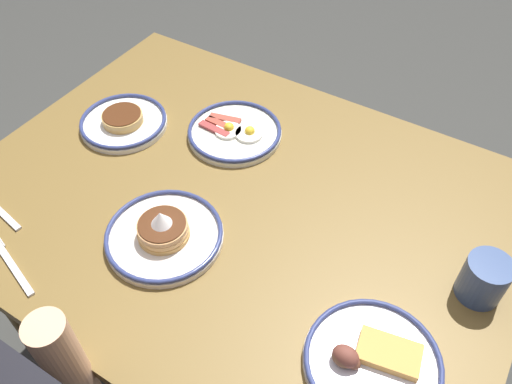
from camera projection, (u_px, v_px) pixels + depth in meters
name	position (u px, v px, depth m)	size (l,w,h in m)	color
ground_plane	(243.00, 349.00, 1.76)	(6.00, 6.00, 0.00)	#383935
dining_table	(239.00, 231.00, 1.28)	(1.27, 0.95, 0.76)	brown
plate_near_main	(235.00, 132.00, 1.34)	(0.24, 0.24, 0.04)	silver
plate_center_pancakes	(123.00, 121.00, 1.37)	(0.23, 0.23, 0.04)	white
plate_far_companion	(371.00, 361.00, 0.92)	(0.25, 0.25, 0.05)	white
plate_far_side	(164.00, 234.00, 1.11)	(0.26, 0.26, 0.09)	silver
coffee_mug	(485.00, 278.00, 1.00)	(0.09, 0.12, 0.10)	#334772
fork_near	(12.00, 266.00, 1.07)	(0.18, 0.07, 0.01)	silver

